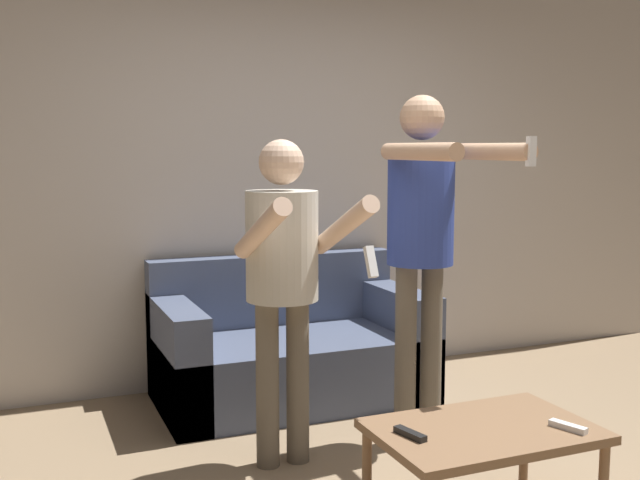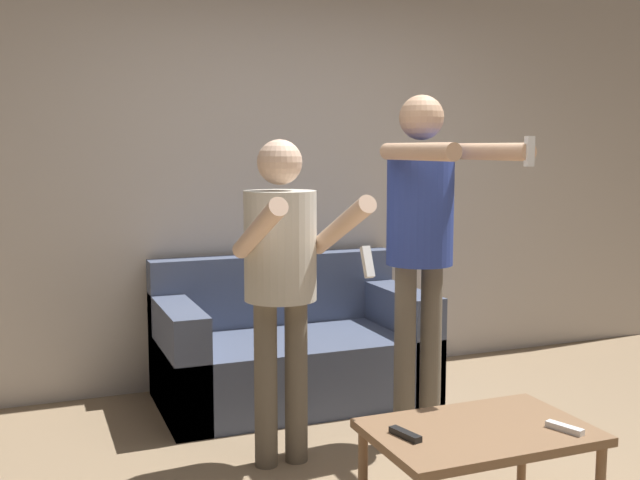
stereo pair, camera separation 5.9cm
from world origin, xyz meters
name	(u,v)px [view 2 (the right image)]	position (x,y,z in m)	size (l,w,h in m)	color
wall_back	(276,174)	(0.00, 2.08, 1.35)	(6.40, 0.06, 2.70)	beige
couch	(291,352)	(-0.06, 1.63, 0.28)	(1.60, 0.87, 0.84)	#4C5670
person_standing_left	(282,265)	(-0.43, 0.70, 0.97)	(0.46, 0.76, 1.55)	#6B6051
person_standing_right	(422,225)	(0.31, 0.70, 1.13)	(0.45, 0.79, 1.77)	#6B6051
coffee_table	(479,439)	(0.09, -0.17, 0.38)	(0.86, 0.56, 0.42)	#846042
remote_near	(565,428)	(0.37, -0.32, 0.43)	(0.09, 0.15, 0.02)	white
remote_far	(405,434)	(-0.23, -0.16, 0.43)	(0.07, 0.15, 0.02)	black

